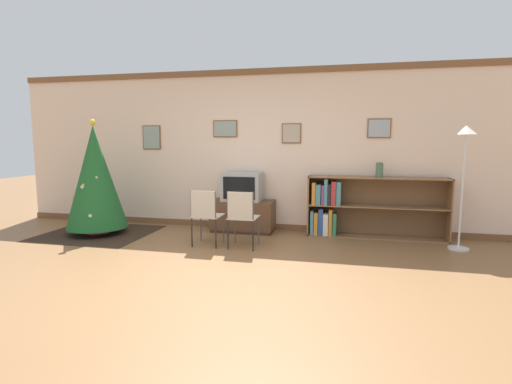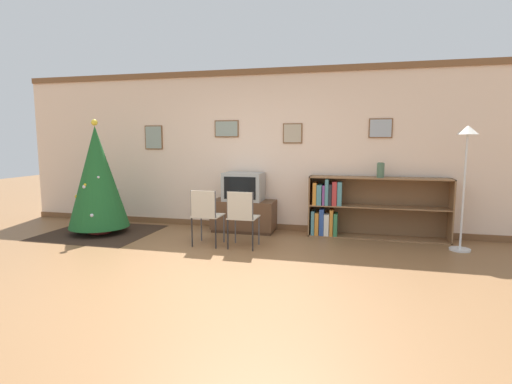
{
  "view_description": "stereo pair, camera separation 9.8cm",
  "coord_description": "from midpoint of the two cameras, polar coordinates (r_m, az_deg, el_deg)",
  "views": [
    {
      "loc": [
        1.51,
        -4.05,
        1.52
      ],
      "look_at": [
        0.23,
        1.41,
        0.79
      ],
      "focal_mm": 28.0,
      "sensor_mm": 36.0,
      "label": 1
    },
    {
      "loc": [
        1.6,
        -4.03,
        1.52
      ],
      "look_at": [
        0.23,
        1.41,
        0.79
      ],
      "focal_mm": 28.0,
      "sensor_mm": 36.0,
      "label": 2
    }
  ],
  "objects": [
    {
      "name": "ground_plane",
      "position": [
        4.59,
        -7.6,
        -12.04
      ],
      "size": [
        24.0,
        24.0,
        0.0
      ],
      "primitive_type": "plane",
      "color": "brown"
    },
    {
      "name": "television",
      "position": [
        6.62,
        -2.35,
        0.78
      ],
      "size": [
        0.64,
        0.47,
        0.47
      ],
      "color": "#9E9E99",
      "rests_on": "tv_console"
    },
    {
      "name": "folding_chair_right",
      "position": [
        5.61,
        -2.51,
        -3.39
      ],
      "size": [
        0.4,
        0.4,
        0.82
      ],
      "color": "#BCB29E",
      "rests_on": "ground_plane"
    },
    {
      "name": "bookshelf",
      "position": [
        6.5,
        13.05,
        -2.12
      ],
      "size": [
        2.12,
        0.36,
        0.95
      ],
      "color": "olive",
      "rests_on": "ground_plane"
    },
    {
      "name": "folding_chair_left",
      "position": [
        5.77,
        -7.68,
        -3.14
      ],
      "size": [
        0.4,
        0.4,
        0.82
      ],
      "color": "#BCB29E",
      "rests_on": "ground_plane"
    },
    {
      "name": "vase",
      "position": [
        6.41,
        16.79,
        3.06
      ],
      "size": [
        0.11,
        0.11,
        0.23
      ],
      "color": "#47664C",
      "rests_on": "bookshelf"
    },
    {
      "name": "tv_console",
      "position": [
        6.7,
        -2.33,
        -3.42
      ],
      "size": [
        1.05,
        0.48,
        0.53
      ],
      "color": "#412A1A",
      "rests_on": "ground_plane"
    },
    {
      "name": "christmas_tree",
      "position": [
        6.96,
        -22.36,
        1.92
      ],
      "size": [
        0.96,
        0.96,
        1.85
      ],
      "color": "maroon",
      "rests_on": "area_rug"
    },
    {
      "name": "area_rug",
      "position": [
        7.1,
        -21.99,
        -5.49
      ],
      "size": [
        1.71,
        1.56,
        0.01
      ],
      "color": "#332319",
      "rests_on": "ground_plane"
    },
    {
      "name": "standing_lamp",
      "position": [
        6.13,
        27.23,
        4.7
      ],
      "size": [
        0.28,
        0.28,
        1.72
      ],
      "color": "silver",
      "rests_on": "ground_plane"
    },
    {
      "name": "wall_back",
      "position": [
        6.83,
        -0.02,
        5.98
      ],
      "size": [
        8.99,
        0.11,
        2.7
      ],
      "color": "beige",
      "rests_on": "ground_plane"
    }
  ]
}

